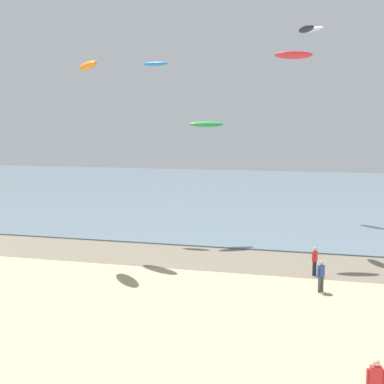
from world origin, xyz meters
TOP-DOWN VIEW (x-y plane):
  - wet_sand_strip at (0.00, 24.59)m, footprint 120.00×6.39m
  - sea at (0.00, 62.79)m, footprint 160.00×70.00m
  - person_mid_beach at (4.39, 22.22)m, footprint 0.33×0.54m
  - person_by_waterline at (6.80, 7.00)m, footprint 0.57×0.26m
  - person_far_down_beach at (4.84, 18.97)m, footprint 0.39×0.47m
  - kite_aloft_0 at (2.46, 27.46)m, footprint 2.69×1.45m
  - kite_aloft_1 at (-8.68, 31.31)m, footprint 2.07×0.69m
  - kite_aloft_3 at (-10.20, 22.36)m, footprint 2.84×3.14m
  - kite_aloft_5 at (2.87, 44.60)m, footprint 2.78×2.66m
  - kite_aloft_6 at (-4.29, 30.49)m, footprint 2.85×2.29m
  - kite_aloft_8 at (3.03, 31.16)m, footprint 1.70×2.57m

SIDE VIEW (x-z plane):
  - wet_sand_strip at x=0.00m, z-range 0.00..0.01m
  - sea at x=0.00m, z-range 0.00..0.10m
  - person_mid_beach at x=4.39m, z-range 0.06..1.77m
  - person_by_waterline at x=6.80m, z-range 0.06..1.77m
  - person_far_down_beach at x=4.84m, z-range 0.06..1.77m
  - kite_aloft_6 at x=-4.29m, z-range 8.77..9.33m
  - kite_aloft_3 at x=-10.20m, z-range 12.33..13.16m
  - kite_aloft_0 at x=2.46m, z-range 13.29..13.97m
  - kite_aloft_1 at x=-8.68m, z-range 13.66..14.01m
  - kite_aloft_8 at x=3.03m, z-range 15.71..16.18m
  - kite_aloft_5 at x=2.87m, z-range 17.91..18.58m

